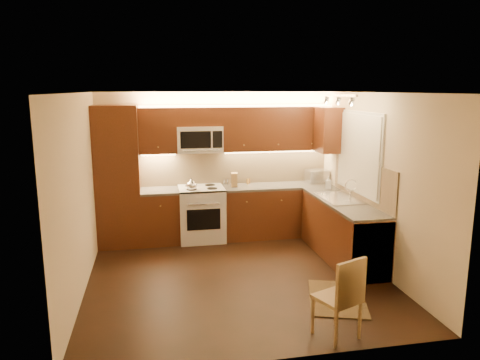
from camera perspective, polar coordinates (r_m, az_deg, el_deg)
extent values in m
cube|color=black|center=(6.42, -0.39, -12.03)|extent=(4.00, 4.00, 0.01)
cube|color=beige|center=(5.89, -0.42, 10.90)|extent=(4.00, 4.00, 0.01)
cube|color=beige|center=(7.97, -3.05, 1.97)|extent=(4.00, 0.01, 2.50)
cube|color=beige|center=(4.15, 4.73, -6.89)|extent=(4.00, 0.01, 2.50)
cube|color=beige|center=(6.00, -19.52, -1.78)|extent=(0.01, 4.00, 2.50)
cube|color=beige|center=(6.69, 16.70, -0.31)|extent=(0.01, 4.00, 2.50)
cube|color=#41230E|center=(7.64, -15.07, 0.42)|extent=(0.70, 0.60, 2.30)
cube|color=#41230E|center=(7.78, -9.94, -4.60)|extent=(0.62, 0.60, 0.86)
cube|color=#33302E|center=(7.67, -10.05, -1.37)|extent=(0.62, 0.60, 0.04)
cube|color=#41230E|center=(8.07, 4.66, -3.90)|extent=(1.92, 0.60, 0.86)
cube|color=#33302E|center=(7.96, 4.71, -0.77)|extent=(1.92, 0.60, 0.04)
cube|color=#41230E|center=(7.11, 12.67, -6.26)|extent=(0.60, 2.00, 0.86)
cube|color=#33302E|center=(6.99, 12.83, -2.74)|extent=(0.60, 2.00, 0.04)
cube|color=silver|center=(6.51, 15.15, -8.04)|extent=(0.58, 0.60, 0.84)
cube|color=tan|center=(8.02, -0.56, 1.69)|extent=(3.30, 0.02, 0.60)
cube|color=tan|center=(7.04, 15.11, -0.07)|extent=(0.02, 2.00, 0.60)
cube|color=#41230E|center=(7.64, -10.33, 6.13)|extent=(0.62, 0.35, 0.75)
cube|color=#41230E|center=(7.93, 4.58, 6.46)|extent=(1.92, 0.35, 0.75)
cube|color=#41230E|center=(7.67, -5.18, 7.93)|extent=(0.76, 0.35, 0.31)
cube|color=#41230E|center=(7.78, 11.04, 6.19)|extent=(0.35, 0.50, 0.75)
cube|color=silver|center=(7.11, 14.71, 3.32)|extent=(0.03, 1.44, 1.24)
cube|color=silver|center=(7.10, 14.56, 3.32)|extent=(0.02, 1.36, 1.16)
cube|color=silver|center=(6.73, 12.24, 10.36)|extent=(0.04, 1.20, 0.03)
cube|color=silver|center=(8.23, 9.63, 0.46)|extent=(0.40, 0.32, 0.23)
cube|color=olive|center=(7.81, -0.71, 0.05)|extent=(0.14, 0.19, 0.23)
cylinder|color=silver|center=(7.97, -1.96, -0.25)|extent=(0.05, 0.05, 0.09)
cylinder|color=brown|center=(8.06, 1.14, -0.12)|extent=(0.06, 0.06, 0.09)
cylinder|color=silver|center=(7.95, -1.48, -0.23)|extent=(0.05, 0.05, 0.10)
cylinder|color=#AC8033|center=(7.99, 0.97, -0.19)|extent=(0.05, 0.05, 0.10)
imported|color=silver|center=(7.77, 11.03, -0.30)|extent=(0.12, 0.13, 0.21)
cube|color=black|center=(5.92, 12.09, -14.30)|extent=(0.95, 1.17, 0.01)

